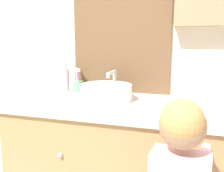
{
  "coord_description": "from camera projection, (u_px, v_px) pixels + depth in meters",
  "views": [
    {
      "loc": [
        0.28,
        -1.03,
        1.16
      ],
      "look_at": [
        -0.12,
        0.26,
        0.91
      ],
      "focal_mm": 40.0,
      "sensor_mm": 36.0,
      "label": 1
    }
  ],
  "objects": [
    {
      "name": "vanity_counter",
      "position": [
        134.0,
        169.0,
        1.47
      ],
      "size": [
        1.44,
        0.59,
        0.81
      ],
      "color": "#A37A4C",
      "rests_on": "ground_plane"
    },
    {
      "name": "soap_dispenser",
      "position": [
        65.0,
        79.0,
        1.73
      ],
      "size": [
        0.05,
        0.05,
        0.19
      ],
      "color": "#CCA3BC",
      "rests_on": "vanity_counter"
    },
    {
      "name": "sink_basin",
      "position": [
        106.0,
        92.0,
        1.47
      ],
      "size": [
        0.31,
        0.36,
        0.16
      ],
      "color": "silver",
      "rests_on": "vanity_counter"
    },
    {
      "name": "toothbrush_holder",
      "position": [
        78.0,
        85.0,
        1.72
      ],
      "size": [
        0.07,
        0.07,
        0.2
      ],
      "color": "#66B27F",
      "rests_on": "vanity_counter"
    },
    {
      "name": "wall_back",
      "position": [
        151.0,
        20.0,
        1.6
      ],
      "size": [
        3.2,
        0.18,
        2.5
      ],
      "color": "beige",
      "rests_on": "ground_plane"
    }
  ]
}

